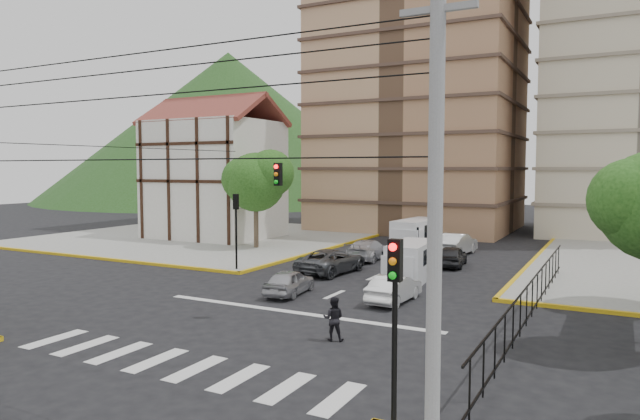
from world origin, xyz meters
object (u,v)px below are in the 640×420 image
Objects in this scene: van_left_lane at (416,236)px; traffic_light_nw at (236,219)px; van_right_lane at (410,262)px; car_silver_front_left at (289,282)px; traffic_light_se at (395,306)px; pedestrian_crosswalk at (333,319)px; car_white_front_right at (394,289)px.

traffic_light_nw is at bearing -113.15° from van_left_lane.
traffic_light_nw is 0.93× the size of van_right_lane.
traffic_light_nw is 7.42m from car_silver_front_left.
traffic_light_se is 2.83× the size of pedestrian_crosswalk.
van_right_lane is at bearing -131.39° from car_silver_front_left.
car_white_front_right reaches higher than car_silver_front_left.
traffic_light_se reaches higher than pedestrian_crosswalk.
traffic_light_se is 1.23× the size of car_silver_front_left.
traffic_light_se and traffic_light_nw have the same top height.
traffic_light_se reaches higher than van_right_lane.
traffic_light_nw reaches higher than car_white_front_right.
car_white_front_right is at bearing -176.81° from car_silver_front_left.
traffic_light_se is at bearing 122.55° from car_silver_front_left.
pedestrian_crosswalk is at bearing 125.96° from car_silver_front_left.
traffic_light_se is 22.06m from traffic_light_nw.
car_white_front_right is at bearing 110.48° from traffic_light_se.
traffic_light_nw is at bearing 135.00° from traffic_light_se.
van_right_lane is at bearing -68.34° from van_left_lane.
pedestrian_crosswalk reaches higher than car_white_front_right.
car_silver_front_left is (5.87, -3.77, -2.50)m from traffic_light_nw.
van_right_lane is 11.41m from pedestrian_crosswalk.
car_silver_front_left is 5.06m from car_white_front_right.
traffic_light_nw is 14.40m from van_left_lane.
traffic_light_se is 29.63m from van_left_lane.
van_left_lane is 16.04m from car_white_front_right.
pedestrian_crosswalk is (-4.60, 6.30, -2.34)m from traffic_light_se.
van_right_lane is at bearing 11.75° from traffic_light_nw.
car_silver_front_left is at bearing 129.44° from traffic_light_se.
pedestrian_crosswalk is at bearing -40.22° from traffic_light_nw.
traffic_light_se is at bearing -67.62° from van_left_lane.
van_left_lane is at bearing -72.90° from car_white_front_right.
traffic_light_se is 18.68m from van_right_lane.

